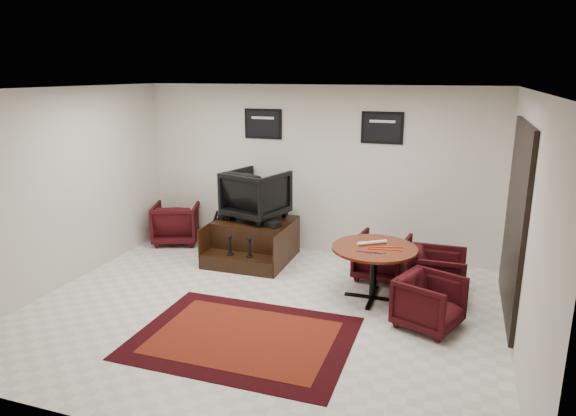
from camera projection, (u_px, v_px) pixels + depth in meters
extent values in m
plane|color=beige|center=(260.00, 311.00, 6.64)|extent=(6.00, 6.00, 0.00)
cube|color=beige|center=(314.00, 171.00, 8.57)|extent=(6.00, 0.02, 2.80)
cube|color=beige|center=(138.00, 283.00, 3.99)|extent=(6.00, 0.02, 2.80)
cube|color=beige|center=(61.00, 189.00, 7.21)|extent=(0.02, 5.00, 2.80)
cube|color=beige|center=(525.00, 230.00, 5.35)|extent=(0.02, 5.00, 2.80)
cube|color=white|center=(257.00, 89.00, 5.92)|extent=(6.00, 5.00, 0.02)
cube|color=black|center=(515.00, 221.00, 6.03)|extent=(0.05, 1.90, 2.30)
cube|color=black|center=(514.00, 221.00, 6.03)|extent=(0.02, 1.72, 2.12)
cube|color=black|center=(515.00, 221.00, 6.03)|extent=(0.03, 0.05, 2.12)
cube|color=black|center=(263.00, 124.00, 8.64)|extent=(0.66, 0.03, 0.50)
cube|color=black|center=(263.00, 124.00, 8.62)|extent=(0.58, 0.01, 0.42)
cube|color=silver|center=(263.00, 118.00, 8.59)|extent=(0.40, 0.00, 0.04)
cube|color=black|center=(382.00, 128.00, 8.02)|extent=(0.66, 0.03, 0.50)
cube|color=black|center=(382.00, 128.00, 8.00)|extent=(0.58, 0.01, 0.42)
cube|color=silver|center=(382.00, 121.00, 7.97)|extent=(0.40, 0.00, 0.04)
cube|color=black|center=(244.00, 337.00, 5.96)|extent=(2.48, 1.86, 0.01)
cube|color=#58160C|center=(244.00, 337.00, 5.96)|extent=(2.04, 1.42, 0.01)
cube|color=black|center=(256.00, 238.00, 8.52)|extent=(1.24, 0.92, 0.64)
cube|color=black|center=(240.00, 263.00, 7.99)|extent=(1.24, 0.37, 0.23)
cube|color=black|center=(217.00, 238.00, 8.55)|extent=(0.02, 1.29, 0.64)
cube|color=black|center=(287.00, 245.00, 8.16)|extent=(0.02, 1.29, 0.64)
cylinder|color=black|center=(230.00, 254.00, 8.01)|extent=(0.11, 0.11, 0.02)
cylinder|color=black|center=(230.00, 246.00, 7.97)|extent=(0.04, 0.04, 0.24)
sphere|color=black|center=(230.00, 237.00, 7.93)|extent=(0.07, 0.07, 0.07)
cylinder|color=black|center=(250.00, 257.00, 7.90)|extent=(0.11, 0.11, 0.02)
cylinder|color=black|center=(250.00, 249.00, 7.87)|extent=(0.04, 0.04, 0.24)
sphere|color=black|center=(249.00, 239.00, 7.83)|extent=(0.07, 0.07, 0.07)
imported|color=black|center=(256.00, 192.00, 8.37)|extent=(1.06, 1.02, 0.90)
cube|color=black|center=(224.00, 216.00, 8.50)|extent=(0.11, 0.26, 0.09)
cube|color=black|center=(230.00, 216.00, 8.45)|extent=(0.11, 0.26, 0.09)
cube|color=black|center=(272.00, 224.00, 8.03)|extent=(0.30, 0.24, 0.09)
imported|color=black|center=(176.00, 221.00, 9.22)|extent=(0.98, 0.95, 0.80)
cylinder|color=#401609|center=(374.00, 248.00, 6.82)|extent=(1.14, 1.14, 0.04)
cylinder|color=black|center=(373.00, 273.00, 6.90)|extent=(0.09, 0.09, 0.67)
cube|color=black|center=(372.00, 297.00, 7.00)|extent=(0.76, 0.06, 0.03)
cube|color=black|center=(372.00, 297.00, 7.00)|extent=(0.06, 0.76, 0.03)
imported|color=black|center=(382.00, 255.00, 7.61)|extent=(0.81, 0.77, 0.75)
imported|color=black|center=(438.00, 272.00, 6.92)|extent=(0.69, 0.73, 0.75)
imported|color=black|center=(429.00, 300.00, 6.13)|extent=(0.85, 0.87, 0.71)
cylinder|color=silver|center=(372.00, 243.00, 6.91)|extent=(0.37, 0.28, 0.05)
cylinder|color=#E8400C|center=(384.00, 249.00, 6.70)|extent=(0.45, 0.07, 0.01)
cylinder|color=#E8400C|center=(386.00, 247.00, 6.80)|extent=(0.44, 0.13, 0.01)
cylinder|color=#4C1933|center=(359.00, 251.00, 6.64)|extent=(0.09, 0.06, 0.01)
cylinder|color=#4C1933|center=(364.00, 252.00, 6.62)|extent=(0.09, 0.06, 0.01)
cylinder|color=#4C1933|center=(368.00, 252.00, 6.60)|extent=(0.09, 0.06, 0.01)
cylinder|color=#4C1933|center=(373.00, 253.00, 6.59)|extent=(0.09, 0.06, 0.01)
cylinder|color=#4C1933|center=(378.00, 253.00, 6.57)|extent=(0.09, 0.06, 0.01)
cylinder|color=#4C1933|center=(382.00, 254.00, 6.55)|extent=(0.09, 0.06, 0.01)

